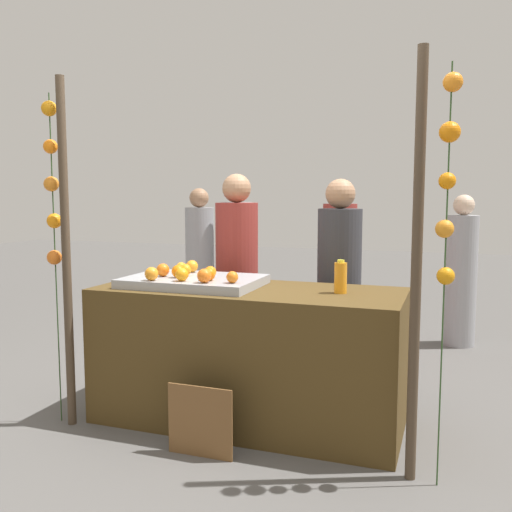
{
  "coord_description": "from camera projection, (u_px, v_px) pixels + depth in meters",
  "views": [
    {
      "loc": [
        1.27,
        -3.44,
        1.52
      ],
      "look_at": [
        0.0,
        0.15,
        1.1
      ],
      "focal_mm": 39.52,
      "sensor_mm": 36.0,
      "label": 1
    }
  ],
  "objects": [
    {
      "name": "ground_plane",
      "position": [
        249.0,
        420.0,
        3.81
      ],
      "size": [
        24.0,
        24.0,
        0.0
      ],
      "primitive_type": "plane",
      "color": "#565451"
    },
    {
      "name": "stall_counter",
      "position": [
        249.0,
        355.0,
        3.76
      ],
      "size": [
        2.02,
        0.81,
        0.9
      ],
      "primitive_type": "cube",
      "color": "#4C3819",
      "rests_on": "ground_plane"
    },
    {
      "name": "orange_tray",
      "position": [
        194.0,
        281.0,
        3.82
      ],
      "size": [
        0.9,
        0.61,
        0.06
      ],
      "primitive_type": "cube",
      "color": "#9EA0A5",
      "rests_on": "stall_counter"
    },
    {
      "name": "orange_0",
      "position": [
        209.0,
        274.0,
        3.65
      ],
      "size": [
        0.09,
        0.09,
        0.09
      ],
      "primitive_type": "sphere",
      "color": "orange",
      "rests_on": "orange_tray"
    },
    {
      "name": "orange_1",
      "position": [
        192.0,
        266.0,
        4.04
      ],
      "size": [
        0.09,
        0.09,
        0.09
      ],
      "primitive_type": "sphere",
      "color": "orange",
      "rests_on": "orange_tray"
    },
    {
      "name": "orange_2",
      "position": [
        163.0,
        270.0,
        3.84
      ],
      "size": [
        0.09,
        0.09,
        0.09
      ],
      "primitive_type": "sphere",
      "color": "orange",
      "rests_on": "orange_tray"
    },
    {
      "name": "orange_3",
      "position": [
        178.0,
        271.0,
        3.78
      ],
      "size": [
        0.09,
        0.09,
        0.09
      ],
      "primitive_type": "sphere",
      "color": "orange",
      "rests_on": "orange_tray"
    },
    {
      "name": "orange_4",
      "position": [
        182.0,
        275.0,
        3.63
      ],
      "size": [
        0.09,
        0.09,
        0.09
      ],
      "primitive_type": "sphere",
      "color": "orange",
      "rests_on": "orange_tray"
    },
    {
      "name": "orange_5",
      "position": [
        204.0,
        276.0,
        3.56
      ],
      "size": [
        0.09,
        0.09,
        0.09
      ],
      "primitive_type": "sphere",
      "color": "orange",
      "rests_on": "orange_tray"
    },
    {
      "name": "orange_6",
      "position": [
        210.0,
        272.0,
        3.77
      ],
      "size": [
        0.08,
        0.08,
        0.08
      ],
      "primitive_type": "sphere",
      "color": "orange",
      "rests_on": "orange_tray"
    },
    {
      "name": "orange_7",
      "position": [
        232.0,
        277.0,
        3.55
      ],
      "size": [
        0.08,
        0.08,
        0.08
      ],
      "primitive_type": "sphere",
      "color": "orange",
      "rests_on": "orange_tray"
    },
    {
      "name": "orange_8",
      "position": [
        151.0,
        274.0,
        3.65
      ],
      "size": [
        0.09,
        0.09,
        0.09
      ],
      "primitive_type": "sphere",
      "color": "orange",
      "rests_on": "orange_tray"
    },
    {
      "name": "orange_9",
      "position": [
        185.0,
        270.0,
        3.86
      ],
      "size": [
        0.08,
        0.08,
        0.08
      ],
      "primitive_type": "sphere",
      "color": "orange",
      "rests_on": "orange_tray"
    },
    {
      "name": "orange_10",
      "position": [
        181.0,
        267.0,
        4.03
      ],
      "size": [
        0.07,
        0.07,
        0.07
      ],
      "primitive_type": "sphere",
      "color": "orange",
      "rests_on": "orange_tray"
    },
    {
      "name": "juice_bottle",
      "position": [
        341.0,
        277.0,
        3.53
      ],
      "size": [
        0.08,
        0.08,
        0.21
      ],
      "color": "orange",
      "rests_on": "stall_counter"
    },
    {
      "name": "chalkboard_sign",
      "position": [
        201.0,
        422.0,
        3.27
      ],
      "size": [
        0.4,
        0.03,
        0.43
      ],
      "color": "brown",
      "rests_on": "ground_plane"
    },
    {
      "name": "vendor_left",
      "position": [
        237.0,
        287.0,
        4.51
      ],
      "size": [
        0.34,
        0.34,
        1.68
      ],
      "color": "maroon",
      "rests_on": "ground_plane"
    },
    {
      "name": "vendor_right",
      "position": [
        339.0,
        296.0,
        4.23
      ],
      "size": [
        0.33,
        0.33,
        1.64
      ],
      "color": "#333338",
      "rests_on": "ground_plane"
    },
    {
      "name": "crowd_person_0",
      "position": [
        461.0,
        276.0,
        5.65
      ],
      "size": [
        0.3,
        0.3,
        1.52
      ],
      "color": "#99999E",
      "rests_on": "ground_plane"
    },
    {
      "name": "crowd_person_1",
      "position": [
        339.0,
        271.0,
        5.57
      ],
      "size": [
        0.33,
        0.33,
        1.65
      ],
      "color": "maroon",
      "rests_on": "ground_plane"
    },
    {
      "name": "crowd_person_2",
      "position": [
        237.0,
        263.0,
        6.21
      ],
      "size": [
        0.33,
        0.33,
        1.66
      ],
      "color": "#99999E",
      "rests_on": "ground_plane"
    },
    {
      "name": "crowd_person_3",
      "position": [
        200.0,
        264.0,
        6.34
      ],
      "size": [
        0.32,
        0.32,
        1.59
      ],
      "color": "#99999E",
      "rests_on": "ground_plane"
    },
    {
      "name": "canopy_post_left",
      "position": [
        66.0,
        255.0,
        3.63
      ],
      "size": [
        0.06,
        0.06,
        2.26
      ],
      "primitive_type": "cylinder",
      "color": "#473828",
      "rests_on": "ground_plane"
    },
    {
      "name": "canopy_post_right",
      "position": [
        416.0,
        270.0,
        2.91
      ],
      "size": [
        0.06,
        0.06,
        2.26
      ],
      "primitive_type": "cylinder",
      "color": "#473828",
      "rests_on": "ground_plane"
    },
    {
      "name": "garland_strand_left",
      "position": [
        52.0,
        187.0,
        3.63
      ],
      "size": [
        0.1,
        0.11,
        2.17
      ],
      "color": "#2D4C23",
      "rests_on": "ground_plane"
    },
    {
      "name": "garland_strand_right",
      "position": [
        448.0,
        177.0,
        2.79
      ],
      "size": [
        0.11,
        0.1,
        2.17
      ],
      "color": "#2D4C23",
      "rests_on": "ground_plane"
    }
  ]
}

